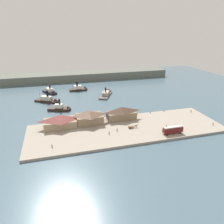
% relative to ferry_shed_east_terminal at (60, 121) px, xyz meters
% --- Properties ---
extents(ground_plane, '(320.00, 320.00, 0.00)m').
position_rel_ferry_shed_east_terminal_xyz_m(ground_plane, '(36.25, 10.50, -4.48)').
color(ground_plane, '#476070').
extents(quay_promenade, '(110.00, 36.00, 1.20)m').
position_rel_ferry_shed_east_terminal_xyz_m(quay_promenade, '(36.25, -11.50, -3.88)').
color(quay_promenade, '#9E9384').
rests_on(quay_promenade, ground).
extents(seawall_edge, '(110.00, 0.80, 1.00)m').
position_rel_ferry_shed_east_terminal_xyz_m(seawall_edge, '(36.25, 6.90, -3.98)').
color(seawall_edge, gray).
rests_on(seawall_edge, ground).
extents(ferry_shed_east_terminal, '(18.44, 10.75, 6.47)m').
position_rel_ferry_shed_east_terminal_xyz_m(ferry_shed_east_terminal, '(0.00, 0.00, 0.00)').
color(ferry_shed_east_terminal, '#998466').
rests_on(ferry_shed_east_terminal, quay_promenade).
extents(ferry_shed_central_terminal, '(15.64, 10.86, 7.23)m').
position_rel_ferry_shed_east_terminal_xyz_m(ferry_shed_central_terminal, '(16.93, 0.52, 0.38)').
color(ferry_shed_central_terminal, '#847056').
rests_on(ferry_shed_central_terminal, quay_promenade).
extents(ferry_shed_customs_shed, '(18.00, 8.38, 7.99)m').
position_rel_ferry_shed_east_terminal_xyz_m(ferry_shed_customs_shed, '(36.92, 1.18, 0.78)').
color(ferry_shed_customs_shed, '#847056').
rests_on(ferry_shed_customs_shed, quay_promenade).
extents(street_tram, '(10.92, 2.94, 4.08)m').
position_rel_ferry_shed_east_terminal_xyz_m(street_tram, '(57.58, -24.61, -0.88)').
color(street_tram, maroon).
rests_on(street_tram, quay_promenade).
extents(horse_cart, '(5.85, 1.61, 1.87)m').
position_rel_ferry_shed_east_terminal_xyz_m(horse_cart, '(39.34, -12.52, -2.36)').
color(horse_cart, brown).
rests_on(horse_cart, quay_promenade).
extents(pedestrian_near_east_shed, '(0.42, 0.42, 1.72)m').
position_rel_ferry_shed_east_terminal_xyz_m(pedestrian_near_east_shed, '(29.63, -14.13, -2.50)').
color(pedestrian_near_east_shed, '#6B5B4C').
rests_on(pedestrian_near_east_shed, quay_promenade).
extents(pedestrian_near_cart, '(0.42, 0.42, 1.70)m').
position_rel_ferry_shed_east_terminal_xyz_m(pedestrian_near_cart, '(-5.03, -21.98, -2.51)').
color(pedestrian_near_cart, '#232328').
rests_on(pedestrian_near_cart, quay_promenade).
extents(pedestrian_near_west_shed, '(0.42, 0.42, 1.70)m').
position_rel_ferry_shed_east_terminal_xyz_m(pedestrian_near_west_shed, '(85.59, -0.65, -2.51)').
color(pedestrian_near_west_shed, '#33384C').
rests_on(pedestrian_near_west_shed, quay_promenade).
extents(pedestrian_walking_east, '(0.39, 0.39, 1.59)m').
position_rel_ferry_shed_east_terminal_xyz_m(pedestrian_walking_east, '(58.16, -16.93, -2.56)').
color(pedestrian_walking_east, '#232328').
rests_on(pedestrian_walking_east, quay_promenade).
extents(pedestrian_by_tram, '(0.41, 0.41, 1.68)m').
position_rel_ferry_shed_east_terminal_xyz_m(pedestrian_by_tram, '(86.06, -21.39, -2.52)').
color(pedestrian_by_tram, '#3D4C42').
rests_on(pedestrian_by_tram, quay_promenade).
extents(pedestrian_standing_center, '(0.41, 0.41, 1.65)m').
position_rel_ferry_shed_east_terminal_xyz_m(pedestrian_standing_center, '(24.56, -16.18, -2.53)').
color(pedestrian_standing_center, '#4C3D33').
rests_on(pedestrian_standing_center, quay_promenade).
extents(mooring_post_center_east, '(0.44, 0.44, 0.90)m').
position_rel_ferry_shed_east_terminal_xyz_m(mooring_post_center_east, '(68.86, 5.65, -2.83)').
color(mooring_post_center_east, black).
rests_on(mooring_post_center_east, quay_promenade).
extents(mooring_post_east, '(0.44, 0.44, 0.90)m').
position_rel_ferry_shed_east_terminal_xyz_m(mooring_post_east, '(58.50, 5.21, -2.83)').
color(mooring_post_east, black).
rests_on(mooring_post_east, quay_promenade).
extents(mooring_post_center_west, '(0.44, 0.44, 0.90)m').
position_rel_ferry_shed_east_terminal_xyz_m(mooring_post_center_west, '(49.18, 5.48, -2.83)').
color(mooring_post_center_west, black).
rests_on(mooring_post_center_west, quay_promenade).
extents(ferry_mid_harbor, '(19.80, 15.24, 11.27)m').
position_rel_ferry_shed_east_terminal_xyz_m(ferry_mid_harbor, '(-6.52, 49.76, -2.84)').
color(ferry_mid_harbor, black).
rests_on(ferry_mid_harbor, ground).
extents(ferry_approaching_west, '(17.17, 7.50, 10.74)m').
position_rel_ferry_shed_east_terminal_xyz_m(ferry_approaching_west, '(21.23, 76.67, -2.90)').
color(ferry_approaching_west, black).
rests_on(ferry_approaching_west, ground).
extents(ferry_departing_north, '(17.15, 10.11, 9.99)m').
position_rel_ferry_shed_east_terminal_xyz_m(ferry_departing_north, '(1.98, 29.07, -3.03)').
color(ferry_departing_north, black).
rests_on(ferry_departing_north, ground).
extents(ferry_approaching_east, '(16.59, 24.23, 10.29)m').
position_rel_ferry_shed_east_terminal_xyz_m(ferry_approaching_east, '(41.50, 56.71, -3.31)').
color(ferry_approaching_east, '#514C47').
rests_on(ferry_approaching_east, ground).
extents(ferry_moored_east, '(13.16, 17.41, 10.33)m').
position_rel_ferry_shed_east_terminal_xyz_m(ferry_moored_east, '(-5.13, 73.01, -2.91)').
color(ferry_moored_east, black).
rests_on(ferry_moored_east, ground).
extents(far_headland, '(180.00, 24.00, 8.00)m').
position_rel_ferry_shed_east_terminal_xyz_m(far_headland, '(36.25, 120.50, -0.48)').
color(far_headland, '#60665B').
rests_on(far_headland, ground).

